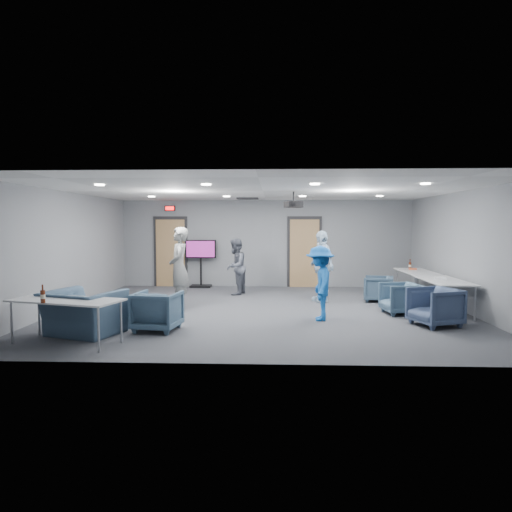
{
  "coord_description": "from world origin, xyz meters",
  "views": [
    {
      "loc": [
        0.26,
        -10.25,
        1.96
      ],
      "look_at": [
        -0.17,
        0.55,
        1.2
      ],
      "focal_mm": 32.0,
      "sensor_mm": 36.0,
      "label": 1
    }
  ],
  "objects_px": {
    "chair_front_a": "(157,311)",
    "table_right_b": "(443,282)",
    "chair_right_b": "(400,298)",
    "table_right_a": "(417,273)",
    "person_c": "(322,266)",
    "bottle_front": "(43,296)",
    "chair_right_a": "(378,289)",
    "person_d": "(320,283)",
    "tv_stand": "(201,260)",
    "chair_right_c": "(435,307)",
    "chair_front_b": "(83,313)",
    "person_b": "(235,267)",
    "bottle_right": "(410,266)",
    "projector": "(294,204)",
    "person_a": "(179,268)",
    "table_front_left": "(66,302)"
  },
  "relations": [
    {
      "from": "chair_right_c",
      "to": "chair_front_a",
      "type": "xyz_separation_m",
      "value": [
        -5.24,
        -0.59,
        -0.01
      ]
    },
    {
      "from": "person_d",
      "to": "chair_right_b",
      "type": "relative_size",
      "value": 2.02
    },
    {
      "from": "chair_right_b",
      "to": "bottle_front",
      "type": "distance_m",
      "value": 7.07
    },
    {
      "from": "chair_right_b",
      "to": "bottle_right",
      "type": "relative_size",
      "value": 2.65
    },
    {
      "from": "chair_front_b",
      "to": "person_b",
      "type": "bearing_deg",
      "value": -97.46
    },
    {
      "from": "person_c",
      "to": "chair_front_b",
      "type": "bearing_deg",
      "value": -73.72
    },
    {
      "from": "person_d",
      "to": "bottle_right",
      "type": "xyz_separation_m",
      "value": [
        2.75,
        3.21,
        0.07
      ]
    },
    {
      "from": "chair_front_a",
      "to": "projector",
      "type": "xyz_separation_m",
      "value": [
        2.58,
        2.17,
        2.04
      ]
    },
    {
      "from": "chair_right_b",
      "to": "tv_stand",
      "type": "height_order",
      "value": "tv_stand"
    },
    {
      "from": "chair_front_a",
      "to": "table_right_a",
      "type": "relative_size",
      "value": 0.45
    },
    {
      "from": "chair_front_b",
      "to": "bottle_front",
      "type": "xyz_separation_m",
      "value": [
        -0.23,
        -0.95,
        0.44
      ]
    },
    {
      "from": "table_right_b",
      "to": "person_c",
      "type": "bearing_deg",
      "value": 62.17
    },
    {
      "from": "person_b",
      "to": "bottle_right",
      "type": "xyz_separation_m",
      "value": [
        4.75,
        -0.1,
        0.05
      ]
    },
    {
      "from": "chair_front_b",
      "to": "table_right_a",
      "type": "height_order",
      "value": "chair_front_b"
    },
    {
      "from": "projector",
      "to": "table_front_left",
      "type": "bearing_deg",
      "value": -161.33
    },
    {
      "from": "chair_right_b",
      "to": "bottle_front",
      "type": "xyz_separation_m",
      "value": [
        -6.35,
        -3.06,
        0.49
      ]
    },
    {
      "from": "chair_front_a",
      "to": "table_right_b",
      "type": "height_order",
      "value": "table_right_b"
    },
    {
      "from": "bottle_right",
      "to": "tv_stand",
      "type": "distance_m",
      "value": 6.15
    },
    {
      "from": "person_a",
      "to": "projector",
      "type": "height_order",
      "value": "projector"
    },
    {
      "from": "chair_right_b",
      "to": "table_right_a",
      "type": "xyz_separation_m",
      "value": [
        0.99,
        2.1,
        0.34
      ]
    },
    {
      "from": "table_front_left",
      "to": "projector",
      "type": "relative_size",
      "value": 4.42
    },
    {
      "from": "person_b",
      "to": "table_right_b",
      "type": "relative_size",
      "value": 0.81
    },
    {
      "from": "chair_front_a",
      "to": "person_b",
      "type": "bearing_deg",
      "value": -95.77
    },
    {
      "from": "person_d",
      "to": "chair_right_a",
      "type": "bearing_deg",
      "value": 146.05
    },
    {
      "from": "person_b",
      "to": "chair_right_c",
      "type": "xyz_separation_m",
      "value": [
        4.16,
        -3.75,
        -0.41
      ]
    },
    {
      "from": "person_a",
      "to": "bottle_front",
      "type": "relative_size",
      "value": 6.55
    },
    {
      "from": "person_a",
      "to": "chair_right_a",
      "type": "height_order",
      "value": "person_a"
    },
    {
      "from": "bottle_right",
      "to": "person_b",
      "type": "bearing_deg",
      "value": 178.76
    },
    {
      "from": "person_d",
      "to": "projector",
      "type": "xyz_separation_m",
      "value": [
        -0.5,
        1.14,
        1.64
      ]
    },
    {
      "from": "person_d",
      "to": "chair_right_c",
      "type": "height_order",
      "value": "person_d"
    },
    {
      "from": "chair_right_c",
      "to": "chair_front_a",
      "type": "height_order",
      "value": "chair_right_c"
    },
    {
      "from": "bottle_right",
      "to": "table_right_b",
      "type": "bearing_deg",
      "value": -88.47
    },
    {
      "from": "table_right_a",
      "to": "tv_stand",
      "type": "bearing_deg",
      "value": 72.14
    },
    {
      "from": "person_c",
      "to": "chair_right_b",
      "type": "bearing_deg",
      "value": 22.84
    },
    {
      "from": "chair_right_c",
      "to": "person_b",
      "type": "bearing_deg",
      "value": -152.45
    },
    {
      "from": "person_d",
      "to": "bottle_front",
      "type": "bearing_deg",
      "value": -60.32
    },
    {
      "from": "table_right_a",
      "to": "bottle_front",
      "type": "xyz_separation_m",
      "value": [
        -7.34,
        -5.16,
        0.15
      ]
    },
    {
      "from": "person_d",
      "to": "bottle_right",
      "type": "distance_m",
      "value": 4.22
    },
    {
      "from": "projector",
      "to": "chair_right_c",
      "type": "bearing_deg",
      "value": -51.35
    },
    {
      "from": "person_a",
      "to": "person_b",
      "type": "height_order",
      "value": "person_a"
    },
    {
      "from": "chair_right_a",
      "to": "table_right_b",
      "type": "bearing_deg",
      "value": 52.93
    },
    {
      "from": "bottle_front",
      "to": "chair_right_a",
      "type": "bearing_deg",
      "value": 36.77
    },
    {
      "from": "chair_front_a",
      "to": "chair_right_a",
      "type": "bearing_deg",
      "value": -136.85
    },
    {
      "from": "chair_right_c",
      "to": "chair_right_b",
      "type": "bearing_deg",
      "value": 175.98
    },
    {
      "from": "table_right_b",
      "to": "person_a",
      "type": "bearing_deg",
      "value": 86.73
    },
    {
      "from": "person_d",
      "to": "bottle_right",
      "type": "bearing_deg",
      "value": 141.81
    },
    {
      "from": "chair_right_c",
      "to": "table_right_b",
      "type": "distance_m",
      "value": 1.54
    },
    {
      "from": "chair_right_a",
      "to": "chair_right_c",
      "type": "relative_size",
      "value": 0.87
    },
    {
      "from": "person_c",
      "to": "table_right_a",
      "type": "height_order",
      "value": "person_c"
    },
    {
      "from": "chair_right_b",
      "to": "projector",
      "type": "relative_size",
      "value": 1.7
    }
  ]
}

